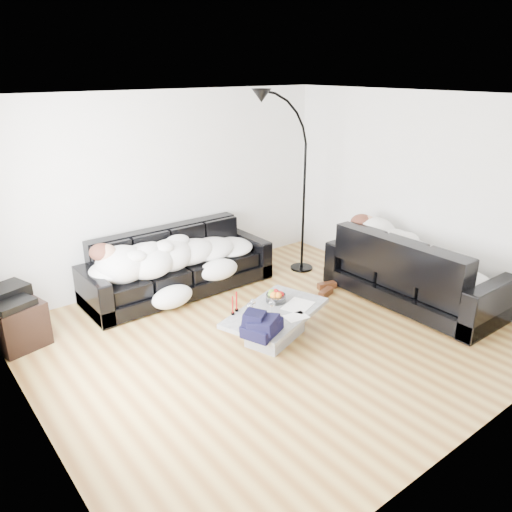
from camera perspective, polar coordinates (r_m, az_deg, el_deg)
ground at (r=5.72m, az=1.87°, el=-9.31°), size 5.00×5.00×0.00m
wall_back at (r=7.00m, az=-9.94°, el=7.57°), size 5.00×0.02×2.60m
wall_left at (r=4.16m, az=-25.53°, el=-3.57°), size 0.02×4.50×2.60m
wall_right at (r=7.01m, az=18.06°, el=6.86°), size 0.02×4.50×2.60m
ceiling at (r=4.95m, az=2.24°, el=17.68°), size 5.00×5.00×0.00m
sofa_back at (r=6.75m, az=-8.84°, el=-0.75°), size 2.54×0.88×0.83m
sofa_right at (r=6.70m, az=17.60°, el=-1.33°), size 0.96×2.25×0.91m
sleeper_back at (r=6.63m, az=-8.73°, el=0.89°), size 2.15×0.74×0.43m
sleeper_right at (r=6.63m, az=17.79°, el=0.28°), size 0.81×1.93×0.47m
teal_cushion at (r=6.95m, az=12.90°, el=2.27°), size 0.42×0.38×0.20m
coffee_table at (r=5.61m, az=2.24°, el=-7.87°), size 1.38×1.06×0.35m
fruit_bowl at (r=5.70m, az=2.28°, el=-4.59°), size 0.25×0.25×0.14m
wine_glass_a at (r=5.46m, az=-0.38°, el=-5.70°), size 0.07×0.07×0.15m
wine_glass_b at (r=5.30m, az=-0.74°, el=-6.36°), size 0.10×0.10×0.19m
wine_glass_c at (r=5.42m, az=1.83°, el=-5.86°), size 0.08×0.08×0.16m
candle_left at (r=5.40m, az=-2.68°, el=-5.70°), size 0.05×0.05×0.21m
candle_right at (r=5.47m, az=-2.24°, el=-5.24°), size 0.05×0.05×0.23m
newspaper_a at (r=5.65m, az=4.84°, el=-5.63°), size 0.43×0.38×0.01m
newspaper_b at (r=5.41m, az=4.59°, el=-6.91°), size 0.27×0.21×0.01m
navy_jacket at (r=5.00m, az=0.40°, el=-7.04°), size 0.51×0.48×0.20m
shoes at (r=6.84m, az=8.04°, el=-3.75°), size 0.47×0.36×0.10m
av_cabinet at (r=6.14m, az=-26.06°, el=-6.72°), size 0.65×0.82×0.50m
stereo at (r=6.01m, az=-26.53°, el=-4.04°), size 0.52×0.46×0.13m
floor_lamp at (r=7.24m, az=5.51°, el=7.00°), size 0.90×0.65×2.30m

